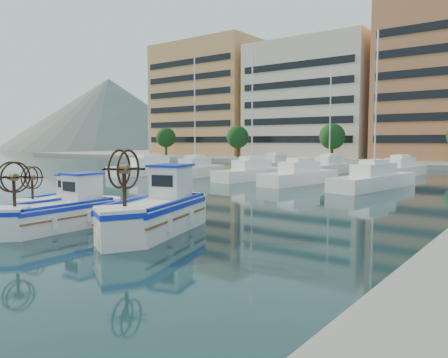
% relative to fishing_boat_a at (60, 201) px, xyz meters
% --- Properties ---
extents(ground, '(300.00, 300.00, 0.00)m').
position_rel_fishing_boat_a_xyz_m(ground, '(4.93, -0.95, -0.67)').
color(ground, '#183840').
rests_on(ground, ground).
extents(hill_west, '(180.00, 180.00, 60.00)m').
position_rel_fishing_boat_a_xyz_m(hill_west, '(-135.07, 109.05, -0.67)').
color(hill_west, slate).
rests_on(hill_west, ground).
extents(yacht_marina, '(40.16, 23.28, 11.50)m').
position_rel_fishing_boat_a_xyz_m(yacht_marina, '(1.68, 26.77, -0.14)').
color(yacht_marina, white).
rests_on(yacht_marina, ground).
extents(fishing_boat_a, '(2.59, 4.00, 2.43)m').
position_rel_fishing_boat_a_xyz_m(fishing_boat_a, '(0.00, 0.00, 0.00)').
color(fishing_boat_a, white).
rests_on(fishing_boat_a, ground).
extents(fishing_boat_b, '(1.96, 4.50, 2.78)m').
position_rel_fishing_boat_a_xyz_m(fishing_boat_b, '(2.91, -1.75, 0.10)').
color(fishing_boat_b, white).
rests_on(fishing_boat_b, ground).
extents(fishing_boat_c, '(3.50, 5.37, 3.25)m').
position_rel_fishing_boat_a_xyz_m(fishing_boat_c, '(6.44, 0.12, 0.23)').
color(fishing_boat_c, white).
rests_on(fishing_boat_c, ground).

